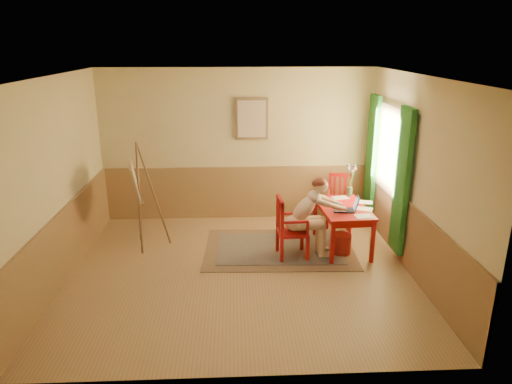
{
  "coord_description": "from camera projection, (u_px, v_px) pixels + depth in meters",
  "views": [
    {
      "loc": [
        -0.07,
        -6.13,
        3.23
      ],
      "look_at": [
        0.25,
        0.55,
        1.05
      ],
      "focal_mm": 32.51,
      "sensor_mm": 36.0,
      "label": 1
    }
  ],
  "objects": [
    {
      "name": "wall_portrait",
      "position": [
        252.0,
        119.0,
        8.34
      ],
      "size": [
        0.6,
        0.05,
        0.76
      ],
      "color": "olive",
      "rests_on": "room"
    },
    {
      "name": "wainscot",
      "position": [
        240.0,
        220.0,
        7.42
      ],
      "size": [
        5.0,
        4.5,
        1.0
      ],
      "color": "#9E764B",
      "rests_on": "room"
    },
    {
      "name": "wastebasket",
      "position": [
        341.0,
        244.0,
        7.35
      ],
      "size": [
        0.39,
        0.39,
        0.33
      ],
      "primitive_type": "cylinder",
      "rotation": [
        0.0,
        0.0,
        0.32
      ],
      "color": "red",
      "rests_on": "room"
    },
    {
      "name": "vase",
      "position": [
        350.0,
        181.0,
        7.84
      ],
      "size": [
        0.22,
        0.27,
        0.55
      ],
      "color": "#3F724C",
      "rests_on": "table"
    },
    {
      "name": "chair_back",
      "position": [
        339.0,
        200.0,
        8.43
      ],
      "size": [
        0.51,
        0.52,
        0.94
      ],
      "color": "red",
      "rests_on": "room"
    },
    {
      "name": "figure",
      "position": [
        310.0,
        214.0,
        7.12
      ],
      "size": [
        0.96,
        0.44,
        1.27
      ],
      "color": "beige",
      "rests_on": "room"
    },
    {
      "name": "papers",
      "position": [
        358.0,
        206.0,
        7.4
      ],
      "size": [
        0.64,
        1.09,
        0.0
      ],
      "color": "white",
      "rests_on": "table"
    },
    {
      "name": "easel",
      "position": [
        137.0,
        186.0,
        7.35
      ],
      "size": [
        0.66,
        0.79,
        1.76
      ],
      "color": "brown",
      "rests_on": "room"
    },
    {
      "name": "chair_left",
      "position": [
        289.0,
        228.0,
        7.15
      ],
      "size": [
        0.48,
        0.46,
        0.98
      ],
      "color": "red",
      "rests_on": "room"
    },
    {
      "name": "table",
      "position": [
        343.0,
        212.0,
        7.4
      ],
      "size": [
        0.8,
        1.24,
        0.72
      ],
      "color": "red",
      "rests_on": "room"
    },
    {
      "name": "window",
      "position": [
        387.0,
        162.0,
        7.56
      ],
      "size": [
        0.12,
        2.01,
        2.2
      ],
      "color": "white",
      "rests_on": "room"
    },
    {
      "name": "rug",
      "position": [
        279.0,
        249.0,
        7.55
      ],
      "size": [
        2.46,
        1.69,
        0.02
      ],
      "color": "#8C7251",
      "rests_on": "room"
    },
    {
      "name": "room",
      "position": [
        240.0,
        181.0,
        6.39
      ],
      "size": [
        5.04,
        4.54,
        2.84
      ],
      "color": "tan",
      "rests_on": "ground"
    },
    {
      "name": "laptop",
      "position": [
        348.0,
        208.0,
        7.19
      ],
      "size": [
        0.41,
        0.28,
        0.23
      ],
      "color": "#1E2338",
      "rests_on": "table"
    }
  ]
}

